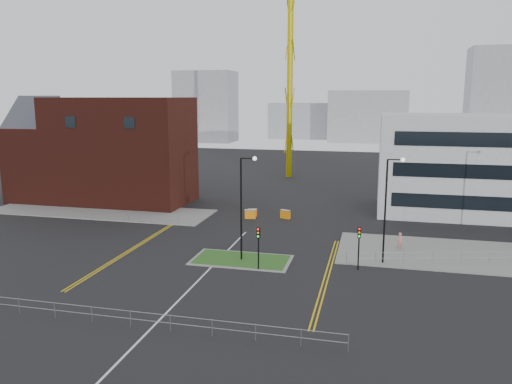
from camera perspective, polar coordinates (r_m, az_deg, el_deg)
ground at (r=37.49m, az=-7.97°, el=-11.32°), size 200.00×200.00×0.00m
pavement_left at (r=65.01m, az=-17.35°, el=-2.12°), size 28.00×8.00×0.12m
pavement_right at (r=49.13m, az=23.65°, el=-6.68°), size 24.00×10.00×0.12m
island_kerb at (r=44.00m, az=-1.68°, el=-7.77°), size 8.60×4.60×0.08m
grass_island at (r=44.00m, az=-1.68°, el=-7.75°), size 8.00×4.00×0.12m
brick_building at (r=70.53m, az=-17.26°, el=4.46°), size 24.20×10.07×14.24m
office_block at (r=66.00m, az=24.84°, el=2.80°), size 25.00×12.20×12.00m
tower_crane at (r=90.93m, az=7.64°, el=19.58°), size 49.58×20.62×40.85m
streetlamp_island at (r=42.54m, az=-1.43°, el=-0.92°), size 1.46×0.36×9.18m
streetlamp_right_near at (r=43.12m, az=14.88°, el=-1.12°), size 1.46×0.36×9.18m
traffic_light_island at (r=40.90m, az=0.28°, el=-5.50°), size 0.28×0.33×3.65m
traffic_light_right at (r=41.83m, az=11.69°, el=-5.36°), size 0.28×0.33×3.65m
railing_front at (r=32.15m, az=-12.02°, el=-13.83°), size 24.05×0.05×1.10m
railing_left at (r=57.24m, az=-11.67°, el=-2.87°), size 6.05×0.05×1.10m
railing_right at (r=46.31m, az=22.41°, el=-6.70°), size 19.05×5.05×1.10m
centre_line at (r=39.22m, az=-6.88°, el=-10.27°), size 0.15×30.00×0.01m
yellow_left_a at (r=49.65m, az=-13.46°, el=-5.94°), size 0.12×24.00×0.01m
yellow_left_b at (r=49.52m, az=-13.15°, el=-5.97°), size 0.12×24.00×0.01m
yellow_right_a at (r=40.88m, az=7.91°, el=-9.40°), size 0.12×20.00×0.01m
yellow_right_b at (r=40.86m, az=8.33°, el=-9.43°), size 0.12×20.00×0.01m
skyline_a at (r=161.22m, az=-5.72°, el=9.67°), size 18.00×12.00×22.00m
skyline_b at (r=162.37m, az=12.63°, el=8.42°), size 24.00×12.00×16.00m
skyline_c at (r=160.45m, az=25.46°, el=9.76°), size 14.00×12.00×28.00m
skyline_d at (r=173.69m, az=6.67°, el=8.08°), size 30.00×12.00×12.00m
pedestrian at (r=48.31m, az=16.15°, el=-5.48°), size 0.73×0.59×1.73m
barrier_left at (r=58.52m, az=-0.67°, el=-2.50°), size 1.33×0.69×1.07m
barrier_mid at (r=58.69m, az=3.37°, el=-2.51°), size 1.27×0.86×1.02m
barrier_right at (r=59.51m, az=-0.42°, el=-2.35°), size 1.17×0.69×0.93m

